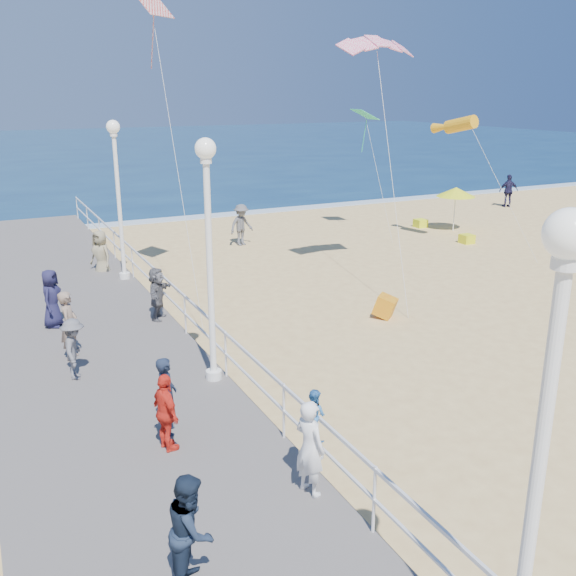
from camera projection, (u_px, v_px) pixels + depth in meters
name	position (u px, v px, depth m)	size (l,w,h in m)	color
ground	(407.00, 354.00, 16.84)	(160.00, 160.00, 0.00)	#E2BF76
ocean	(62.00, 151.00, 72.54)	(160.00, 90.00, 0.05)	#0D2C4E
surf_line	(178.00, 219.00, 34.40)	(160.00, 1.20, 0.04)	white
boardwalk	(119.00, 406.00, 13.62)	(5.00, 44.00, 0.40)	slate
railing	(225.00, 341.00, 14.34)	(0.05, 42.00, 0.55)	white
lamp_post_near	(543.00, 433.00, 5.79)	(0.44, 0.44, 5.32)	white
lamp_post_mid	(209.00, 237.00, 13.50)	(0.44, 0.44, 5.32)	white
lamp_post_far	(118.00, 184.00, 21.22)	(0.44, 0.44, 5.32)	white
woman_holding_toddler	(310.00, 448.00, 10.15)	(0.59, 0.39, 1.62)	white
toddler_held	(314.00, 415.00, 10.20)	(0.42, 0.33, 0.87)	#3071B7
spectator_0	(167.00, 395.00, 11.99)	(0.56, 0.37, 1.53)	#161F31
spectator_2	(74.00, 349.00, 14.30)	(0.91, 0.52, 1.41)	#5B5B60
spectator_3	(166.00, 413.00, 11.42)	(0.86, 0.36, 1.47)	red
spectator_4	(52.00, 298.00, 17.45)	(0.79, 0.51, 1.62)	#1C1A3B
spectator_5	(157.00, 293.00, 18.03)	(1.41, 0.45, 1.52)	#59595E
spectator_6	(69.00, 325.00, 15.35)	(0.62, 0.40, 1.69)	#816A59
spectator_7	(191.00, 530.00, 8.27)	(0.78, 0.61, 1.60)	#192538
beach_walker_a	(241.00, 225.00, 28.40)	(1.19, 0.68, 1.84)	#535458
beach_walker_b	(509.00, 191.00, 37.80)	(1.12, 0.47, 1.91)	#1D1B3C
beach_walker_c	(101.00, 256.00, 23.03)	(0.91, 0.59, 1.86)	gray
box_kite	(385.00, 308.00, 19.43)	(0.55, 0.55, 0.60)	#D4530C
beach_umbrella	(456.00, 192.00, 31.07)	(1.90, 1.90, 2.14)	white
beach_chair_left	(467.00, 239.00, 28.97)	(0.55, 0.55, 0.40)	yellow
beach_chair_right	(420.00, 223.00, 32.39)	(0.55, 0.55, 0.40)	#EFFF1A
kite_parafoil	(377.00, 41.00, 20.56)	(2.60, 0.90, 0.30)	#F01C58
kite_windsock	(461.00, 124.00, 26.83)	(0.56, 0.56, 2.34)	orange
kite_diamond_green	(365.00, 114.00, 29.50)	(1.09, 1.09, 0.02)	#29C17E
kite_diamond_redwhite	(150.00, 1.00, 19.01)	(1.23, 1.23, 0.02)	red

